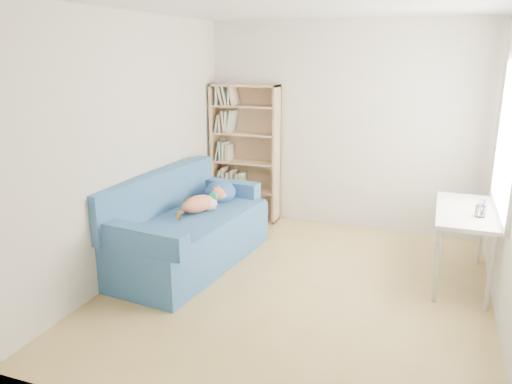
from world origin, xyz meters
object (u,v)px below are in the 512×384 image
pen_cup (480,210)px  sofa (187,230)px  desk (465,217)px  bookshelf (245,158)px

pen_cup → sofa: bearing=-173.7°
pen_cup → desk: bearing=120.1°
bookshelf → pen_cup: size_ratio=10.17×
sofa → desk: 2.83m
desk → pen_cup: bearing=-59.9°
bookshelf → pen_cup: bearing=-24.6°
desk → pen_cup: 0.26m
sofa → bookshelf: bearing=94.2°
desk → pen_cup: size_ratio=6.61×
bookshelf → desk: 2.94m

